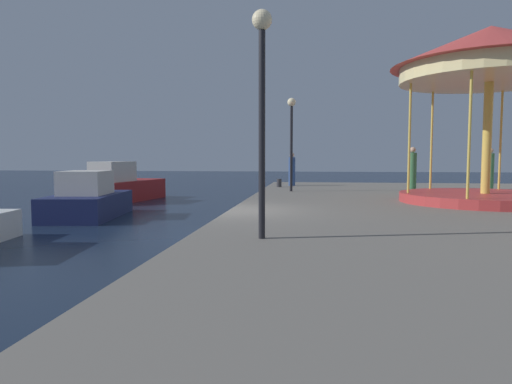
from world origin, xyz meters
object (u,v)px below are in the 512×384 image
(bollard_center, at_px, (279,183))
(person_far_corner, at_px, (292,170))
(carousel, at_px, (490,71))
(lamp_post_mid_promenade, at_px, (291,127))
(motorboat_red, at_px, (123,186))
(person_near_carousel, at_px, (490,170))
(motorboat_navy, at_px, (88,200))
(lamp_post_near_edge, at_px, (262,82))
(person_mid_promenade, at_px, (412,171))

(bollard_center, xyz_separation_m, person_far_corner, (0.58, 1.12, 0.60))
(carousel, relative_size, lamp_post_mid_promenade, 1.53)
(motorboat_red, relative_size, bollard_center, 13.33)
(carousel, xyz_separation_m, person_near_carousel, (2.42, 6.38, -3.32))
(person_far_corner, bearing_deg, lamp_post_mid_promenade, -87.78)
(motorboat_navy, bearing_deg, motorboat_red, 101.69)
(lamp_post_near_edge, height_order, person_far_corner, lamp_post_near_edge)
(person_far_corner, relative_size, person_near_carousel, 0.90)
(motorboat_red, distance_m, motorboat_navy, 6.45)
(person_near_carousel, distance_m, person_mid_promenade, 4.50)
(motorboat_red, distance_m, lamp_post_near_edge, 17.14)
(motorboat_red, xyz_separation_m, bollard_center, (8.07, -0.00, 0.23))
(lamp_post_near_edge, distance_m, bollard_center, 14.66)
(person_far_corner, relative_size, person_mid_promenade, 0.90)
(bollard_center, xyz_separation_m, person_mid_promenade, (5.76, -2.87, 0.69))
(person_far_corner, bearing_deg, person_mid_promenade, -37.52)
(carousel, xyz_separation_m, bollard_center, (-7.22, 6.96, -4.01))
(motorboat_navy, xyz_separation_m, person_far_corner, (7.34, 7.43, 0.94))
(person_far_corner, distance_m, person_mid_promenade, 6.54)
(lamp_post_near_edge, bearing_deg, lamp_post_mid_promenade, 90.21)
(motorboat_navy, distance_m, person_mid_promenade, 13.03)
(motorboat_red, height_order, carousel, carousel)
(person_mid_promenade, bearing_deg, person_near_carousel, 30.43)
(bollard_center, bearing_deg, motorboat_red, 179.97)
(carousel, relative_size, lamp_post_near_edge, 1.51)
(person_far_corner, bearing_deg, person_near_carousel, -10.64)
(motorboat_navy, bearing_deg, lamp_post_near_edge, -47.05)
(carousel, distance_m, person_near_carousel, 7.59)
(lamp_post_mid_promenade, height_order, bollard_center, lamp_post_mid_promenade)
(carousel, relative_size, bollard_center, 15.34)
(lamp_post_near_edge, distance_m, person_near_carousel, 16.53)
(lamp_post_near_edge, height_order, person_mid_promenade, lamp_post_near_edge)
(carousel, bearing_deg, motorboat_red, 155.51)
(carousel, bearing_deg, motorboat_navy, 177.33)
(lamp_post_near_edge, bearing_deg, motorboat_red, 121.53)
(bollard_center, relative_size, person_near_carousel, 0.21)
(motorboat_red, relative_size, carousel, 0.87)
(motorboat_navy, height_order, person_mid_promenade, person_mid_promenade)
(motorboat_navy, relative_size, carousel, 0.77)
(motorboat_red, relative_size, lamp_post_mid_promenade, 1.33)
(bollard_center, bearing_deg, lamp_post_near_edge, -86.94)
(motorboat_red, bearing_deg, lamp_post_near_edge, -58.47)
(carousel, bearing_deg, person_mid_promenade, 109.61)
(bollard_center, bearing_deg, person_far_corner, 62.69)
(motorboat_navy, bearing_deg, person_mid_promenade, 15.38)
(motorboat_navy, relative_size, lamp_post_near_edge, 1.16)
(carousel, distance_m, person_mid_promenade, 5.47)
(carousel, bearing_deg, lamp_post_near_edge, -130.94)
(lamp_post_mid_promenade, distance_m, bollard_center, 3.83)
(motorboat_navy, xyz_separation_m, lamp_post_near_edge, (7.53, -8.09, 2.95))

